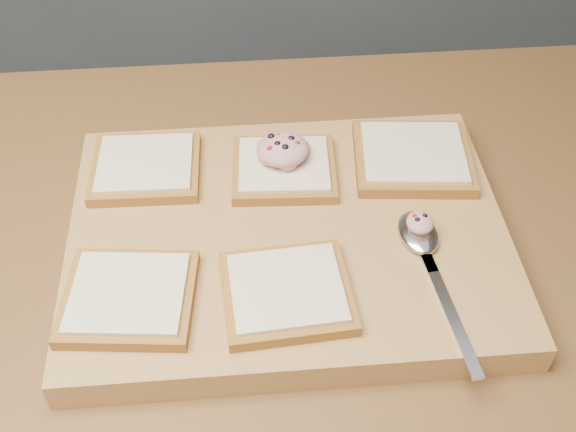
# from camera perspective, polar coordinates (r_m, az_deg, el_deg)

# --- Properties ---
(cutting_board) EXTENTS (0.46, 0.35, 0.04)m
(cutting_board) POSITION_cam_1_polar(r_m,az_deg,el_deg) (0.77, -0.00, -1.81)
(cutting_board) COLOR tan
(cutting_board) RESTS_ON island_counter
(bread_far_left) EXTENTS (0.12, 0.11, 0.02)m
(bread_far_left) POSITION_cam_1_polar(r_m,az_deg,el_deg) (0.82, -11.17, 3.81)
(bread_far_left) COLOR olive
(bread_far_left) RESTS_ON cutting_board
(bread_far_center) EXTENTS (0.12, 0.11, 0.02)m
(bread_far_center) POSITION_cam_1_polar(r_m,az_deg,el_deg) (0.81, -0.33, 3.79)
(bread_far_center) COLOR olive
(bread_far_center) RESTS_ON cutting_board
(bread_far_right) EXTENTS (0.14, 0.13, 0.02)m
(bread_far_right) POSITION_cam_1_polar(r_m,az_deg,el_deg) (0.83, 9.84, 4.61)
(bread_far_right) COLOR olive
(bread_far_right) RESTS_ON cutting_board
(bread_near_left) EXTENTS (0.13, 0.12, 0.02)m
(bread_near_left) POSITION_cam_1_polar(r_m,az_deg,el_deg) (0.70, -12.47, -6.26)
(bread_near_left) COLOR olive
(bread_near_left) RESTS_ON cutting_board
(bread_near_center) EXTENTS (0.13, 0.12, 0.02)m
(bread_near_center) POSITION_cam_1_polar(r_m,az_deg,el_deg) (0.69, -0.10, -6.03)
(bread_near_center) COLOR olive
(bread_near_center) RESTS_ON cutting_board
(tuna_salad_dollop) EXTENTS (0.06, 0.06, 0.03)m
(tuna_salad_dollop) POSITION_cam_1_polar(r_m,az_deg,el_deg) (0.80, -0.42, 5.31)
(tuna_salad_dollop) COLOR tan
(tuna_salad_dollop) RESTS_ON bread_far_center
(spoon) EXTENTS (0.05, 0.20, 0.01)m
(spoon) POSITION_cam_1_polar(r_m,az_deg,el_deg) (0.74, 10.58, -2.16)
(spoon) COLOR silver
(spoon) RESTS_ON cutting_board
(spoon_salad) EXTENTS (0.03, 0.03, 0.02)m
(spoon_salad) POSITION_cam_1_polar(r_m,az_deg,el_deg) (0.74, 10.38, -0.51)
(spoon_salad) COLOR tan
(spoon_salad) RESTS_ON spoon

